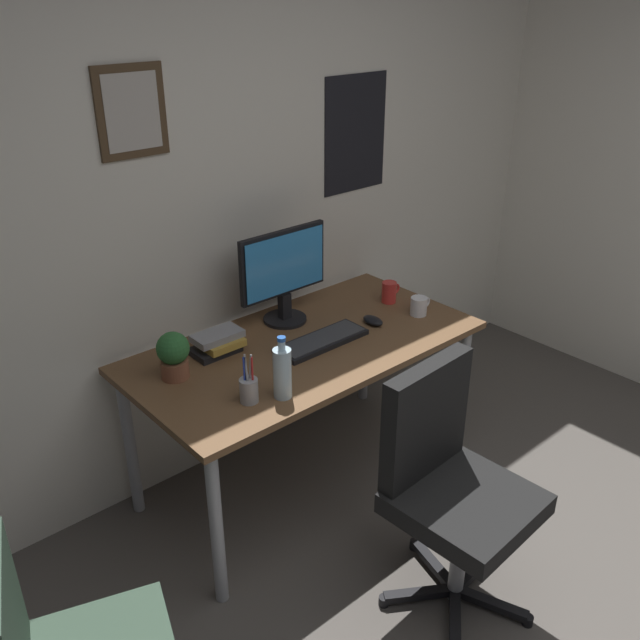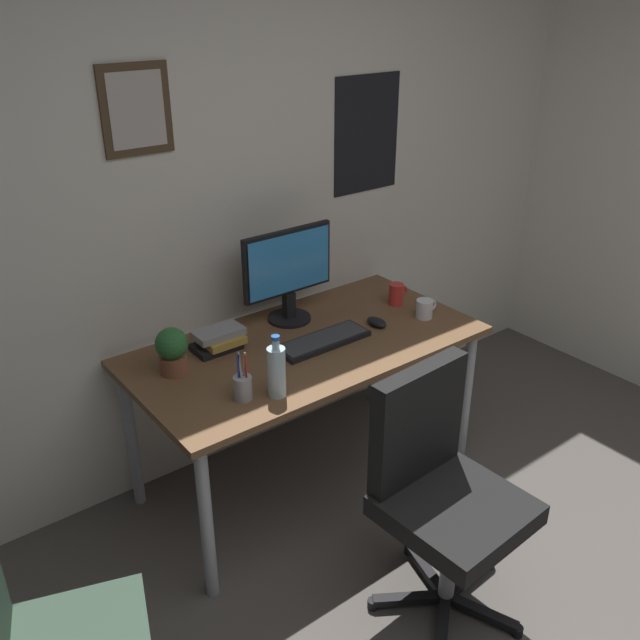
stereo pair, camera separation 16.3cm
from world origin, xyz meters
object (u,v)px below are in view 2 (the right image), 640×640
(potted_plant, at_px, (172,349))
(keyboard, at_px, (323,341))
(office_chair, at_px, (439,484))
(pen_cup, at_px, (243,386))
(coffee_mug_far, at_px, (425,309))
(monitor, at_px, (288,271))
(computer_mouse, at_px, (377,322))
(coffee_mug_near, at_px, (396,294))
(book_stack_left, at_px, (219,340))
(water_bottle, at_px, (277,371))

(potted_plant, bearing_deg, keyboard, -15.13)
(office_chair, distance_m, pen_cup, 0.80)
(office_chair, height_order, coffee_mug_far, office_chair)
(coffee_mug_far, relative_size, pen_cup, 0.58)
(monitor, distance_m, computer_mouse, 0.46)
(computer_mouse, height_order, potted_plant, potted_plant)
(keyboard, xyz_separation_m, coffee_mug_far, (0.54, -0.09, 0.03))
(monitor, relative_size, potted_plant, 2.36)
(computer_mouse, bearing_deg, coffee_mug_near, 27.32)
(office_chair, xyz_separation_m, monitor, (0.11, 1.08, 0.44))
(monitor, xyz_separation_m, book_stack_left, (-0.40, -0.05, -0.20))
(coffee_mug_far, xyz_separation_m, pen_cup, (-1.04, -0.08, 0.01))
(water_bottle, height_order, potted_plant, water_bottle)
(office_chair, bearing_deg, coffee_mug_far, 48.75)
(coffee_mug_near, bearing_deg, coffee_mug_far, -89.82)
(coffee_mug_near, xyz_separation_m, book_stack_left, (-0.91, 0.12, -0.01))
(monitor, relative_size, coffee_mug_far, 3.96)
(monitor, bearing_deg, potted_plant, -169.98)
(monitor, height_order, computer_mouse, monitor)
(office_chair, height_order, monitor, monitor)
(potted_plant, relative_size, pen_cup, 0.98)
(coffee_mug_far, bearing_deg, computer_mouse, 163.46)
(office_chair, distance_m, potted_plant, 1.14)
(water_bottle, relative_size, coffee_mug_near, 2.32)
(office_chair, distance_m, computer_mouse, 0.90)
(keyboard, distance_m, pen_cup, 0.54)
(computer_mouse, relative_size, coffee_mug_far, 0.95)
(office_chair, bearing_deg, keyboard, 83.77)
(coffee_mug_near, distance_m, book_stack_left, 0.92)
(keyboard, height_order, book_stack_left, book_stack_left)
(coffee_mug_near, bearing_deg, keyboard, -168.79)
(monitor, xyz_separation_m, potted_plant, (-0.64, -0.11, -0.13))
(potted_plant, height_order, pen_cup, pen_cup)
(keyboard, xyz_separation_m, computer_mouse, (0.30, -0.02, 0.01))
(office_chair, bearing_deg, pen_cup, 123.80)
(office_chair, bearing_deg, monitor, 84.25)
(potted_plant, xyz_separation_m, pen_cup, (0.12, -0.34, -0.05))
(office_chair, relative_size, coffee_mug_near, 8.74)
(monitor, height_order, coffee_mug_near, monitor)
(office_chair, height_order, water_bottle, water_bottle)
(book_stack_left, bearing_deg, potted_plant, -165.69)
(computer_mouse, height_order, coffee_mug_near, coffee_mug_near)
(computer_mouse, bearing_deg, monitor, 133.09)
(computer_mouse, distance_m, coffee_mug_near, 0.27)
(computer_mouse, height_order, book_stack_left, book_stack_left)
(water_bottle, distance_m, coffee_mug_near, 0.98)
(computer_mouse, bearing_deg, pen_cup, -169.31)
(monitor, height_order, keyboard, monitor)
(office_chair, xyz_separation_m, potted_plant, (-0.54, 0.96, 0.31))
(monitor, xyz_separation_m, pen_cup, (-0.53, -0.45, -0.19))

